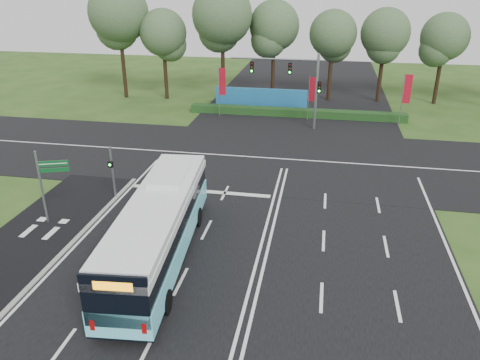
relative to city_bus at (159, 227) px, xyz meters
name	(u,v)px	position (x,y,z in m)	size (l,w,h in m)	color
ground	(264,236)	(4.85, 3.28, -1.85)	(120.00, 120.00, 0.00)	#274918
road_main	(264,235)	(4.85, 3.28, -1.83)	(20.00, 120.00, 0.04)	black
road_cross	(284,159)	(4.85, 15.28, -1.83)	(120.00, 14.00, 0.05)	black
bike_path	(29,242)	(-7.65, 0.28, -1.82)	(5.00, 18.00, 0.06)	black
kerb_strip	(70,245)	(-5.25, 0.28, -1.79)	(0.25, 18.00, 0.12)	gray
city_bus	(159,227)	(0.00, 0.00, 0.00)	(3.79, 13.00, 3.68)	#6EEBFF
pedestrian_signal	(112,171)	(-5.35, 6.31, 0.08)	(0.31, 0.42, 3.54)	gray
street_sign	(47,179)	(-7.53, 2.62, 0.93)	(1.66, 0.64, 4.47)	gray
banner_flag_left	(221,85)	(-2.65, 26.40, 1.43)	(0.74, 0.16, 5.06)	gray
banner_flag_mid	(311,92)	(6.30, 26.55, 1.05)	(0.61, 0.31, 4.45)	gray
banner_flag_right	(406,92)	(15.11, 26.26, 1.43)	(0.75, 0.11, 5.07)	gray
traffic_light_gantry	(297,79)	(5.06, 23.78, 2.81)	(8.41, 0.28, 7.00)	gray
hedge	(296,113)	(4.85, 27.78, -1.45)	(22.00, 1.20, 0.80)	#153413
blue_hoarding	(261,99)	(0.85, 30.28, -0.75)	(10.00, 0.30, 2.20)	#1D659F
eucalyptus_row	(312,25)	(5.74, 34.33, 6.52)	(53.09, 9.70, 12.91)	black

